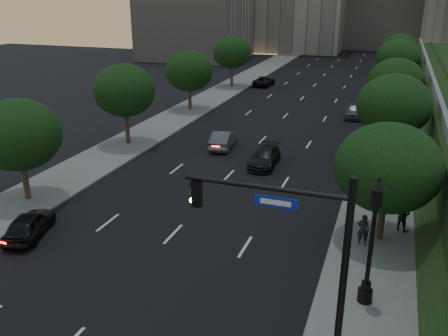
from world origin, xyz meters
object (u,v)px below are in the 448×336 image
at_px(sedan_far_left, 264,81).
at_px(pedestrian_c, 391,181).
at_px(sedan_far_right, 354,110).
at_px(pedestrian_a, 363,230).
at_px(pedestrian_b, 403,214).
at_px(street_lamp, 371,248).
at_px(sedan_near_left, 29,224).
at_px(sedan_mid_left, 223,139).
at_px(sedan_near_right, 265,157).
at_px(traffic_signal_mast, 309,269).

bearing_deg(sedan_far_left, pedestrian_c, 119.14).
height_order(sedan_far_right, pedestrian_a, pedestrian_a).
distance_m(sedan_far_right, pedestrian_b, 24.80).
distance_m(street_lamp, sedan_far_right, 31.70).
bearing_deg(pedestrian_a, pedestrian_c, -94.20).
bearing_deg(sedan_near_left, pedestrian_b, -176.64).
xyz_separation_m(sedan_mid_left, pedestrian_b, (13.88, -10.55, 0.32)).
xyz_separation_m(sedan_far_left, sedan_far_right, (13.18, -13.61, 0.08)).
distance_m(sedan_near_right, pedestrian_b, 12.17).
distance_m(sedan_far_left, pedestrian_c, 37.28).
height_order(sedan_mid_left, pedestrian_a, pedestrian_a).
bearing_deg(sedan_near_right, sedan_far_left, 103.80).
bearing_deg(traffic_signal_mast, pedestrian_c, 81.30).
bearing_deg(sedan_far_left, traffic_signal_mast, 108.49).
height_order(sedan_far_right, pedestrian_b, pedestrian_b).
distance_m(street_lamp, sedan_near_right, 16.89).
distance_m(sedan_near_right, sedan_far_right, 17.54).
distance_m(traffic_signal_mast, pedestrian_b, 11.79).
height_order(sedan_far_left, pedestrian_b, pedestrian_b).
height_order(street_lamp, sedan_mid_left, street_lamp).
xyz_separation_m(sedan_far_left, pedestrian_a, (15.98, -40.30, 0.33)).
bearing_deg(sedan_far_right, street_lamp, -84.41).
height_order(street_lamp, pedestrian_c, street_lamp).
xyz_separation_m(sedan_near_right, pedestrian_c, (8.83, -2.68, 0.33)).
bearing_deg(pedestrian_a, street_lamp, 100.36).
distance_m(street_lamp, sedan_mid_left, 21.72).
bearing_deg(sedan_near_right, pedestrian_b, -39.62).
height_order(sedan_near_left, pedestrian_a, pedestrian_a).
relative_size(traffic_signal_mast, pedestrian_c, 4.31).
bearing_deg(sedan_mid_left, sedan_near_right, 138.07).
bearing_deg(sedan_near_left, pedestrian_c, -163.62).
height_order(sedan_near_left, sedan_far_left, sedan_near_left).
bearing_deg(pedestrian_a, sedan_near_left, 20.57).
relative_size(sedan_near_left, pedestrian_a, 2.42).
distance_m(traffic_signal_mast, sedan_near_right, 19.88).
bearing_deg(sedan_far_left, pedestrian_b, 116.99).
distance_m(sedan_mid_left, pedestrian_a, 17.62).
xyz_separation_m(sedan_far_right, pedestrian_b, (4.65, -24.36, 0.31)).
bearing_deg(traffic_signal_mast, street_lamp, 65.63).
height_order(traffic_signal_mast, sedan_far_right, traffic_signal_mast).
bearing_deg(sedan_near_left, pedestrian_a, 178.30).
xyz_separation_m(sedan_far_left, sedan_near_right, (8.28, -30.45, -0.00)).
height_order(sedan_mid_left, sedan_far_left, sedan_mid_left).
bearing_deg(pedestrian_b, sedan_near_left, 49.93).
height_order(sedan_far_right, pedestrian_c, pedestrian_c).
relative_size(sedan_mid_left, pedestrian_c, 2.67).
bearing_deg(pedestrian_b, traffic_signal_mast, 103.06).
height_order(traffic_signal_mast, street_lamp, traffic_signal_mast).
bearing_deg(sedan_near_left, sedan_near_right, -138.75).
bearing_deg(pedestrian_b, sedan_mid_left, -8.24).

